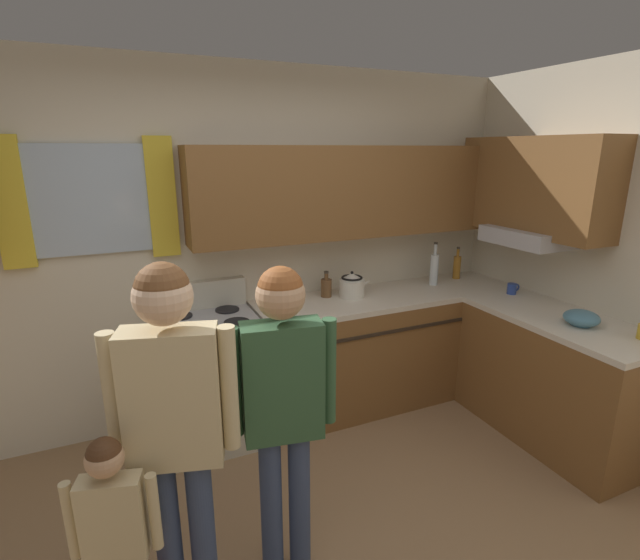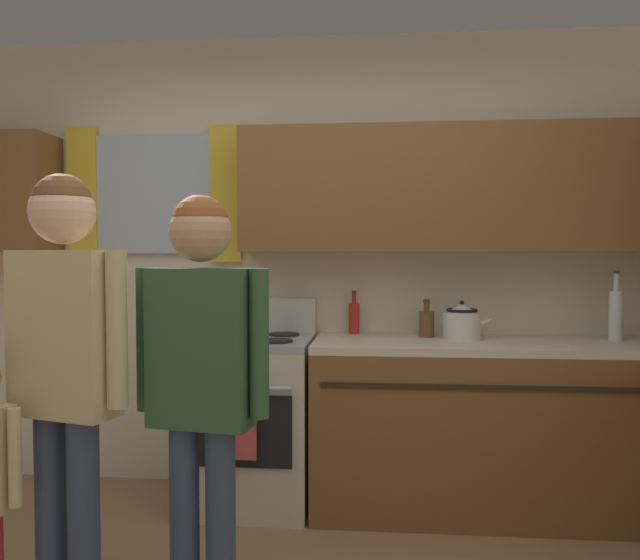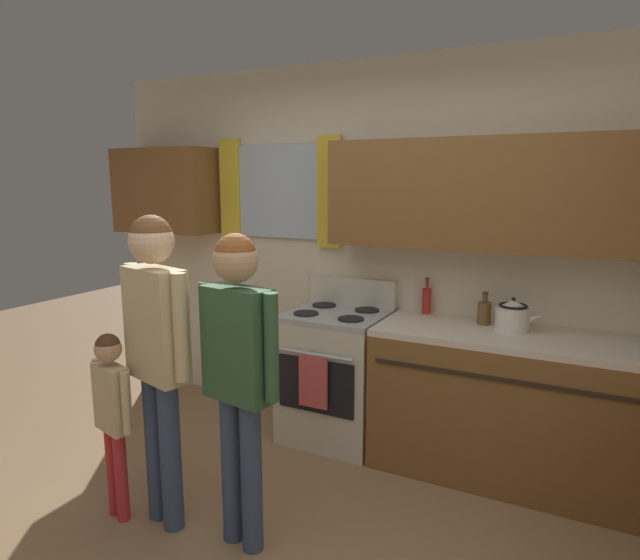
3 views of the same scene
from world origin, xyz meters
The scene contains 9 objects.
back_wall_unit centered at (0.10, 1.82, 1.46)m, with size 4.60×0.42×2.60m.
kitchen_counter_run centered at (1.50, 1.19, 0.45)m, with size 2.19×1.91×0.90m.
stove_oven centered at (-0.24, 1.54, 0.47)m, with size 0.66×0.67×1.10m.
bottle_sauce_red centered at (0.31, 1.79, 0.99)m, with size 0.06×0.06×0.25m.
bottle_squat_brown centered at (0.71, 1.68, 0.98)m, with size 0.08×0.08×0.21m.
stovetop_kettle centered at (0.89, 1.60, 1.00)m, with size 0.27×0.20×0.21m.
adult_holding_child centered at (-0.62, 0.23, 1.02)m, with size 0.49×0.25×1.63m.
adult_in_plaid centered at (-0.15, 0.27, 0.98)m, with size 0.48×0.21×1.55m.
small_child centered at (-0.88, 0.15, 0.64)m, with size 0.33×0.15×1.02m.
Camera 3 is at (1.30, -1.73, 1.79)m, focal length 30.61 mm.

